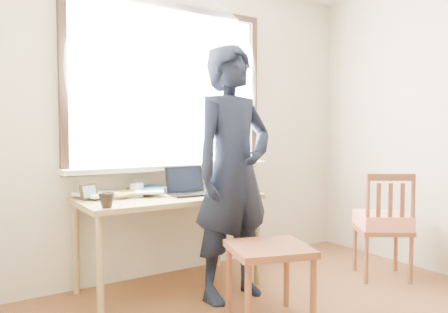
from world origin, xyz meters
TOP-DOWN VIEW (x-y plane):
  - room_shell at (-0.02, 0.20)m, footprint 3.52×4.02m
  - desk at (-0.38, 1.63)m, footprint 1.37×0.69m
  - laptop at (-0.23, 1.60)m, footprint 0.33×0.28m
  - mug_white at (-0.56, 1.84)m, footprint 0.16×0.16m
  - mug_dark at (-0.96, 1.36)m, footprint 0.12×0.12m
  - mouse at (0.13, 1.53)m, footprint 0.10×0.07m
  - desk_clutter at (-0.61, 1.81)m, footprint 0.91×0.57m
  - book_a at (-0.80, 1.81)m, footprint 0.21×0.28m
  - book_b at (0.05, 1.88)m, footprint 0.23×0.28m
  - picture_frame at (-0.97, 1.73)m, footprint 0.14×0.07m
  - work_chair at (-0.11, 0.74)m, footprint 0.61×0.59m
  - side_chair at (1.23, 0.88)m, footprint 0.57×0.56m
  - person at (-0.06, 1.22)m, footprint 0.72×0.51m

SIDE VIEW (x-z plane):
  - work_chair at x=-0.11m, z-range 0.17..0.67m
  - side_chair at x=1.23m, z-range 0.02..0.92m
  - desk at x=-0.38m, z-range 0.29..1.03m
  - book_b at x=0.05m, z-range 0.73..0.75m
  - book_a at x=-0.80m, z-range 0.73..0.76m
  - mouse at x=0.13m, z-range 0.73..0.77m
  - desk_clutter at x=-0.61m, z-range 0.73..0.77m
  - mug_white at x=-0.56m, z-range 0.73..0.82m
  - mug_dark at x=-0.96m, z-range 0.73..0.83m
  - laptop at x=-0.23m, z-range 0.68..0.89m
  - picture_frame at x=-0.97m, z-range 0.73..0.84m
  - person at x=-0.06m, z-range 0.00..1.86m
  - room_shell at x=-0.02m, z-range 0.33..2.94m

